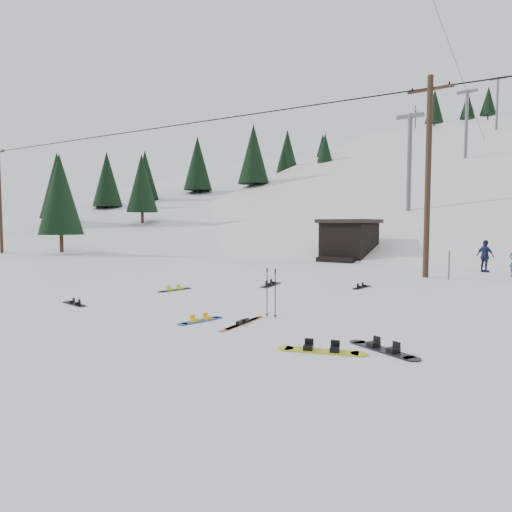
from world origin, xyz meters
The scene contains 21 objects.
ground centered at (0.00, 0.00, 0.00)m, with size 200.00×200.00×0.00m, color silver.
ski_slope centered at (0.00, 55.00, -12.00)m, with size 60.00×75.00×45.00m, color silver.
ridge_left centered at (-36.00, 48.00, -11.00)m, with size 34.00×85.00×38.00m, color silver.
treeline_left centered at (-34.00, 40.00, 0.00)m, with size 20.00×64.00×10.00m, color black, non-canonical shape.
utility_pole centered at (2.00, 14.00, 4.68)m, with size 2.00×0.26×9.00m.
utility_pole_left centered at (-32.00, 11.00, 4.68)m, with size 2.00×0.26×9.00m.
trail_sign centered at (3.10, 13.58, 1.27)m, with size 0.50×0.09×1.85m.
lift_hut centered at (-5.00, 20.94, 1.36)m, with size 3.40×4.10×2.75m.
lift_tower_near centered at (-4.00, 30.00, 7.86)m, with size 2.20×0.36×8.00m.
lift_tower_mid centered at (-4.00, 50.00, 14.36)m, with size 2.20×0.36×8.00m.
lift_tower_far centered at (-4.00, 70.00, 20.86)m, with size 2.20×0.36×8.00m.
hero_snowboard centered at (0.24, 0.98, 0.02)m, with size 0.42×1.36×0.10m.
hero_skis centered at (1.28, 1.34, 0.03)m, with size 0.37×1.93×0.10m.
ski_poles centered at (1.38, 2.41, 0.65)m, with size 0.35×0.09×1.28m.
board_scatter_a centered at (-4.48, 0.47, 0.02)m, with size 1.29×0.39×0.09m.
board_scatter_b centered at (-2.11, 7.51, 0.03)m, with size 0.65×1.67×0.12m.
board_scatter_c centered at (-4.19, 4.33, 0.03)m, with size 0.39×1.49×0.10m.
board_scatter_d centered at (4.89, 1.08, 0.03)m, with size 1.58×0.83×0.12m.
board_scatter_e centered at (3.97, 0.31, 0.03)m, with size 1.62×0.80×0.12m.
board_scatter_f centered at (1.06, 9.02, 0.02)m, with size 0.31×1.36×0.10m.
skier_navy centered at (3.78, 17.97, 0.81)m, with size 0.95×0.40×1.63m, color #1C2047.
Camera 1 is at (7.99, -7.26, 2.42)m, focal length 32.00 mm.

